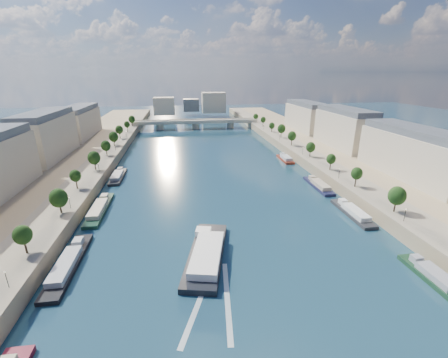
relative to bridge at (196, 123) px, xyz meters
name	(u,v)px	position (x,y,z in m)	size (l,w,h in m)	color
ground	(214,184)	(0.00, -144.63, -5.08)	(700.00, 700.00, 0.00)	#0C2434
quay_left	(47,187)	(-72.00, -144.63, -2.58)	(44.00, 520.00, 5.00)	#9E8460
quay_right	(359,171)	(72.00, -144.63, -2.58)	(44.00, 520.00, 5.00)	#9E8460
pave_left	(83,179)	(-57.00, -144.63, -0.03)	(14.00, 520.00, 0.10)	gray
pave_right	(331,168)	(57.00, -144.63, -0.03)	(14.00, 520.00, 0.10)	gray
trees_left	(87,166)	(-55.00, -142.63, 5.39)	(4.80, 268.80, 8.26)	#382B1E
trees_right	(320,152)	(55.00, -134.63, 5.39)	(4.80, 268.80, 8.26)	#382B1E
lamps_left	(86,181)	(-52.50, -154.63, 2.70)	(0.36, 200.36, 4.28)	black
lamps_right	(319,160)	(52.50, -139.63, 2.70)	(0.36, 200.36, 4.28)	black
buildings_left	(20,149)	(-85.00, -132.63, 11.37)	(16.00, 226.00, 23.20)	#B7A68D
buildings_right	(373,138)	(85.00, -132.63, 11.37)	(16.00, 226.00, 23.20)	#B7A68D
skyline	(194,104)	(3.19, 74.89, 9.57)	(79.00, 42.00, 22.00)	#B7A68D
bridge	(196,123)	(0.00, 0.00, 0.00)	(112.00, 12.00, 8.15)	#C1B79E
tour_barge	(206,254)	(-9.05, -202.47, -3.82)	(15.85, 32.71, 4.27)	black
wake	(213,300)	(-9.05, -218.98, -5.06)	(13.36, 25.98, 0.04)	silver
moored_barges_left	(70,262)	(-45.50, -200.22, -4.24)	(5.00, 164.43, 3.60)	#1B283B
moored_barges_right	(361,219)	(45.50, -189.04, -4.24)	(5.00, 165.32, 3.60)	black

